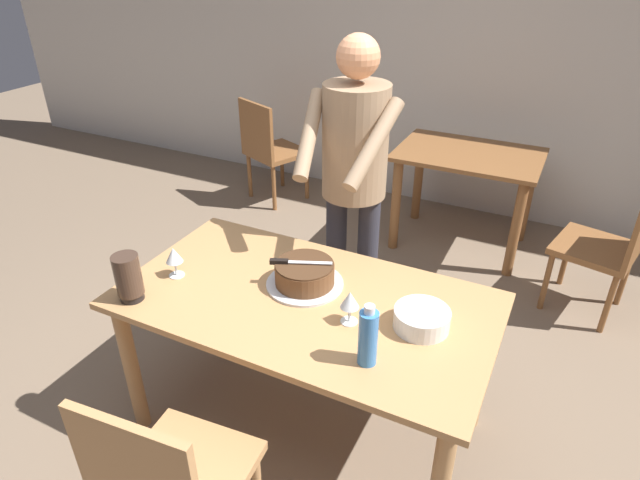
# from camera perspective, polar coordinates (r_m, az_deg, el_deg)

# --- Properties ---
(ground_plane) EXTENTS (14.00, 14.00, 0.00)m
(ground_plane) POSITION_cam_1_polar(r_m,az_deg,el_deg) (2.81, -1.34, -18.64)
(ground_plane) COLOR #7A6651
(back_wall) EXTENTS (10.00, 0.12, 2.70)m
(back_wall) POSITION_cam_1_polar(r_m,az_deg,el_deg) (4.57, 15.80, 19.30)
(back_wall) COLOR beige
(back_wall) RESTS_ON ground_plane
(main_dining_table) EXTENTS (1.59, 0.87, 0.75)m
(main_dining_table) POSITION_cam_1_polar(r_m,az_deg,el_deg) (2.37, -1.53, -8.32)
(main_dining_table) COLOR tan
(main_dining_table) RESTS_ON ground_plane
(cake_on_platter) EXTENTS (0.34, 0.34, 0.11)m
(cake_on_platter) POSITION_cam_1_polar(r_m,az_deg,el_deg) (2.36, -1.63, -3.71)
(cake_on_platter) COLOR silver
(cake_on_platter) RESTS_ON main_dining_table
(cake_knife) EXTENTS (0.26, 0.13, 0.02)m
(cake_knife) POSITION_cam_1_polar(r_m,az_deg,el_deg) (2.33, -3.41, -2.32)
(cake_knife) COLOR silver
(cake_knife) RESTS_ON cake_on_platter
(plate_stack) EXTENTS (0.22, 0.22, 0.08)m
(plate_stack) POSITION_cam_1_polar(r_m,az_deg,el_deg) (2.16, 10.67, -8.18)
(plate_stack) COLOR white
(plate_stack) RESTS_ON main_dining_table
(wine_glass_near) EXTENTS (0.08, 0.08, 0.14)m
(wine_glass_near) POSITION_cam_1_polar(r_m,az_deg,el_deg) (2.48, -15.16, -1.64)
(wine_glass_near) COLOR silver
(wine_glass_near) RESTS_ON main_dining_table
(wine_glass_far) EXTENTS (0.08, 0.08, 0.14)m
(wine_glass_far) POSITION_cam_1_polar(r_m,az_deg,el_deg) (2.12, 3.16, -6.42)
(wine_glass_far) COLOR silver
(wine_glass_far) RESTS_ON main_dining_table
(water_bottle) EXTENTS (0.07, 0.07, 0.25)m
(water_bottle) POSITION_cam_1_polar(r_m,az_deg,el_deg) (1.93, 5.09, -10.15)
(water_bottle) COLOR #387AC6
(water_bottle) RESTS_ON main_dining_table
(hurricane_lamp) EXTENTS (0.11, 0.11, 0.21)m
(hurricane_lamp) POSITION_cam_1_polar(r_m,az_deg,el_deg) (2.38, -19.56, -3.74)
(hurricane_lamp) COLOR black
(hurricane_lamp) RESTS_ON main_dining_table
(person_cutting_cake) EXTENTS (0.47, 0.56, 1.72)m
(person_cutting_cake) POSITION_cam_1_polar(r_m,az_deg,el_deg) (2.68, 3.57, 7.23)
(person_cutting_cake) COLOR #2D2D38
(person_cutting_cake) RESTS_ON ground_plane
(chair_near_side) EXTENTS (0.48, 0.48, 0.90)m
(chair_near_side) POSITION_cam_1_polar(r_m,az_deg,el_deg) (2.06, -15.59, -23.21)
(chair_near_side) COLOR tan
(chair_near_side) RESTS_ON ground_plane
(background_table) EXTENTS (1.00, 0.70, 0.74)m
(background_table) POSITION_cam_1_polar(r_m,az_deg,el_deg) (4.07, 15.18, 6.76)
(background_table) COLOR brown
(background_table) RESTS_ON ground_plane
(background_chair_0) EXTENTS (0.58, 0.58, 0.90)m
(background_chair_0) POSITION_cam_1_polar(r_m,az_deg,el_deg) (4.71, -5.33, 9.70)
(background_chair_0) COLOR brown
(background_chair_0) RESTS_ON ground_plane
(background_chair_2) EXTENTS (0.53, 0.53, 0.90)m
(background_chair_2) POSITION_cam_1_polar(r_m,az_deg,el_deg) (3.64, 28.35, -0.35)
(background_chair_2) COLOR brown
(background_chair_2) RESTS_ON ground_plane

